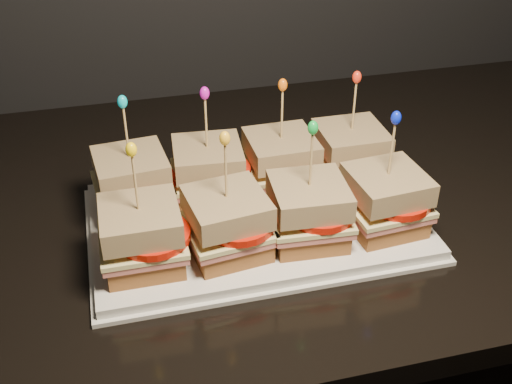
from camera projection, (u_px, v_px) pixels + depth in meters
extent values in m
cube|color=black|center=(269.00, 197.00, 0.93)|extent=(2.70, 0.70, 0.03)
cube|color=silver|center=(256.00, 222.00, 0.83)|extent=(0.42, 0.26, 0.02)
cube|color=silver|center=(256.00, 225.00, 0.84)|extent=(0.43, 0.27, 0.01)
cube|color=brown|center=(135.00, 199.00, 0.84)|extent=(0.09, 0.09, 0.02)
cube|color=#B6544F|center=(133.00, 189.00, 0.83)|extent=(0.10, 0.10, 0.01)
cube|color=#E5DC8E|center=(133.00, 184.00, 0.83)|extent=(0.10, 0.10, 0.01)
cylinder|color=red|center=(142.00, 181.00, 0.82)|extent=(0.09, 0.09, 0.01)
cube|color=#5B3816|center=(131.00, 166.00, 0.81)|extent=(0.10, 0.10, 0.03)
cylinder|color=tan|center=(127.00, 135.00, 0.79)|extent=(0.00, 0.00, 0.09)
ellipsoid|color=#08B6CB|center=(122.00, 102.00, 0.76)|extent=(0.01, 0.01, 0.02)
cube|color=brown|center=(209.00, 189.00, 0.86)|extent=(0.09, 0.09, 0.02)
cube|color=#B6544F|center=(209.00, 179.00, 0.85)|extent=(0.10, 0.10, 0.01)
cube|color=#E5DC8E|center=(209.00, 174.00, 0.85)|extent=(0.10, 0.10, 0.01)
cylinder|color=red|center=(218.00, 171.00, 0.84)|extent=(0.09, 0.09, 0.01)
cube|color=#5B3816|center=(208.00, 157.00, 0.83)|extent=(0.09, 0.09, 0.03)
cylinder|color=tan|center=(206.00, 126.00, 0.81)|extent=(0.00, 0.00, 0.09)
ellipsoid|color=#CE12BE|center=(205.00, 93.00, 0.78)|extent=(0.01, 0.01, 0.02)
cube|color=brown|center=(280.00, 179.00, 0.88)|extent=(0.09, 0.09, 0.02)
cube|color=#B6544F|center=(281.00, 169.00, 0.87)|extent=(0.10, 0.09, 0.01)
cube|color=#E5DC8E|center=(281.00, 165.00, 0.87)|extent=(0.10, 0.09, 0.01)
cylinder|color=red|center=(291.00, 161.00, 0.86)|extent=(0.09, 0.09, 0.01)
cube|color=#5B3816|center=(281.00, 148.00, 0.85)|extent=(0.09, 0.09, 0.03)
cylinder|color=tan|center=(282.00, 117.00, 0.83)|extent=(0.00, 0.00, 0.09)
ellipsoid|color=orange|center=(283.00, 85.00, 0.80)|extent=(0.01, 0.01, 0.02)
cube|color=brown|center=(348.00, 170.00, 0.90)|extent=(0.09, 0.09, 0.02)
cube|color=#B6544F|center=(349.00, 160.00, 0.89)|extent=(0.10, 0.09, 0.01)
cube|color=#E5DC8E|center=(350.00, 156.00, 0.89)|extent=(0.10, 0.09, 0.01)
cylinder|color=red|center=(360.00, 152.00, 0.88)|extent=(0.09, 0.09, 0.01)
cube|color=#5B3816|center=(351.00, 139.00, 0.87)|extent=(0.09, 0.09, 0.03)
cylinder|color=tan|center=(354.00, 109.00, 0.85)|extent=(0.00, 0.00, 0.09)
ellipsoid|color=red|center=(357.00, 77.00, 0.82)|extent=(0.01, 0.01, 0.02)
cube|color=brown|center=(144.00, 255.00, 0.74)|extent=(0.09, 0.09, 0.02)
cube|color=#B6544F|center=(143.00, 244.00, 0.73)|extent=(0.10, 0.09, 0.01)
cube|color=#E5DC8E|center=(142.00, 239.00, 0.73)|extent=(0.10, 0.09, 0.01)
cylinder|color=red|center=(153.00, 235.00, 0.72)|extent=(0.09, 0.09, 0.01)
cube|color=#5B3816|center=(140.00, 220.00, 0.71)|extent=(0.09, 0.09, 0.03)
cylinder|color=tan|center=(136.00, 186.00, 0.69)|extent=(0.00, 0.00, 0.09)
ellipsoid|color=yellow|center=(131.00, 150.00, 0.67)|extent=(0.01, 0.01, 0.02)
cube|color=brown|center=(228.00, 242.00, 0.76)|extent=(0.10, 0.10, 0.02)
cube|color=#B6544F|center=(228.00, 231.00, 0.75)|extent=(0.11, 0.10, 0.01)
cube|color=#E5DC8E|center=(227.00, 226.00, 0.75)|extent=(0.11, 0.10, 0.01)
cylinder|color=red|center=(238.00, 223.00, 0.74)|extent=(0.09, 0.09, 0.01)
cube|color=#5B3816|center=(227.00, 207.00, 0.74)|extent=(0.10, 0.10, 0.03)
cylinder|color=tan|center=(226.00, 174.00, 0.71)|extent=(0.00, 0.00, 0.09)
ellipsoid|color=yellow|center=(225.00, 138.00, 0.69)|extent=(0.01, 0.01, 0.02)
cube|color=brown|center=(307.00, 230.00, 0.78)|extent=(0.09, 0.09, 0.02)
cube|color=#B6544F|center=(308.00, 219.00, 0.77)|extent=(0.10, 0.10, 0.01)
cube|color=#E5DC8E|center=(308.00, 214.00, 0.77)|extent=(0.10, 0.10, 0.01)
cylinder|color=red|center=(320.00, 210.00, 0.76)|extent=(0.09, 0.09, 0.01)
cube|color=#5B3816|center=(309.00, 196.00, 0.76)|extent=(0.09, 0.09, 0.03)
cylinder|color=tan|center=(311.00, 163.00, 0.73)|extent=(0.00, 0.00, 0.09)
ellipsoid|color=green|center=(313.00, 128.00, 0.71)|extent=(0.01, 0.01, 0.02)
cube|color=brown|center=(383.00, 218.00, 0.80)|extent=(0.09, 0.09, 0.02)
cube|color=#B6544F|center=(384.00, 207.00, 0.79)|extent=(0.10, 0.10, 0.01)
cube|color=#E5DC8E|center=(385.00, 203.00, 0.79)|extent=(0.10, 0.10, 0.01)
cylinder|color=red|center=(396.00, 199.00, 0.78)|extent=(0.09, 0.09, 0.01)
cube|color=#5B3816|center=(387.00, 184.00, 0.78)|extent=(0.09, 0.09, 0.03)
cylinder|color=tan|center=(391.00, 152.00, 0.75)|extent=(0.00, 0.00, 0.09)
ellipsoid|color=#0A20E0|center=(396.00, 118.00, 0.73)|extent=(0.01, 0.01, 0.02)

